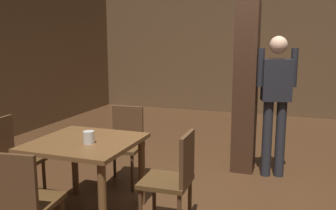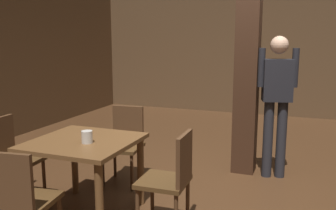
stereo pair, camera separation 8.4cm
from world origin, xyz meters
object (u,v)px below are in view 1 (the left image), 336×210
object	(u,v)px
chair_north	(125,141)
chair_west	(11,156)
napkin_cup	(89,137)
standing_person	(276,96)
chair_east	(174,176)
dining_table	(86,153)
chair_south	(24,200)

from	to	relation	value
chair_north	chair_west	xyz separation A→B (m)	(-0.84, -0.91, 0.00)
napkin_cup	standing_person	world-z (taller)	standing_person
chair_east	standing_person	xyz separation A→B (m)	(0.72, 1.69, 0.50)
dining_table	chair_west	bearing A→B (deg)	-177.86
chair_south	chair_north	bearing A→B (deg)	90.22
chair_east	standing_person	world-z (taller)	standing_person
chair_west	standing_person	bearing A→B (deg)	35.03
chair_north	napkin_cup	size ratio (longest dim) A/B	7.79
standing_person	dining_table	bearing A→B (deg)	-133.35
chair_west	napkin_cup	world-z (taller)	chair_west
chair_north	chair_west	size ratio (longest dim) A/B	1.00
chair_south	dining_table	bearing A→B (deg)	88.51
napkin_cup	standing_person	bearing A→B (deg)	49.48
chair_west	chair_east	bearing A→B (deg)	1.28
dining_table	chair_north	world-z (taller)	chair_north
chair_south	napkin_cup	xyz separation A→B (m)	(0.11, 0.75, 0.30)
chair_east	napkin_cup	distance (m)	0.85
chair_east	napkin_cup	size ratio (longest dim) A/B	7.79
chair_north	chair_east	bearing A→B (deg)	-43.82
chair_east	napkin_cup	xyz separation A→B (m)	(-0.80, -0.08, 0.30)
standing_person	chair_west	bearing A→B (deg)	-144.97
chair_east	chair_west	xyz separation A→B (m)	(-1.75, -0.04, 0.00)
chair_west	standing_person	distance (m)	3.05
chair_east	dining_table	bearing A→B (deg)	-179.55
chair_south	napkin_cup	world-z (taller)	chair_south
napkin_cup	standing_person	xyz separation A→B (m)	(1.51, 1.77, 0.20)
dining_table	chair_east	bearing A→B (deg)	0.45
dining_table	napkin_cup	xyz separation A→B (m)	(0.09, -0.07, 0.18)
dining_table	chair_south	distance (m)	0.84
chair_south	standing_person	size ratio (longest dim) A/B	0.52
chair_north	dining_table	bearing A→B (deg)	-88.18
standing_person	chair_east	bearing A→B (deg)	-112.97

